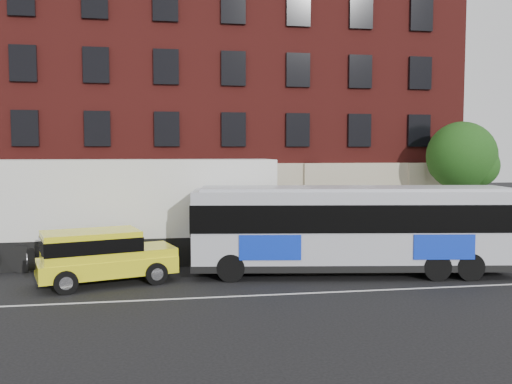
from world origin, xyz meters
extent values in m
plane|color=black|center=(0.00, 0.00, 0.00)|extent=(120.00, 120.00, 0.00)
cube|color=gray|center=(0.00, 9.00, 0.07)|extent=(60.00, 6.00, 0.15)
cube|color=gray|center=(0.00, 6.00, 0.07)|extent=(60.00, 0.25, 0.15)
cube|color=silver|center=(0.00, 0.50, 0.01)|extent=(60.00, 0.12, 0.01)
cube|color=#5E1916|center=(0.00, 17.00, 7.65)|extent=(30.00, 10.00, 15.00)
cube|color=#B8AF92|center=(0.00, 11.85, 2.15)|extent=(30.00, 0.35, 4.00)
cube|color=#B8AF92|center=(-6.00, 11.75, 2.15)|extent=(0.90, 0.55, 4.00)
cube|color=#B8AF92|center=(0.00, 11.75, 2.15)|extent=(0.90, 0.55, 4.00)
cube|color=#B8AF92|center=(6.00, 11.75, 2.15)|extent=(0.90, 0.55, 4.00)
cube|color=#B8AF92|center=(12.00, 11.75, 2.15)|extent=(0.90, 0.55, 4.00)
cube|color=black|center=(-8.75, 11.92, 5.95)|extent=(1.30, 0.20, 1.80)
cube|color=black|center=(-5.25, 11.92, 5.95)|extent=(1.30, 0.20, 1.80)
cube|color=black|center=(-1.75, 11.92, 5.95)|extent=(1.30, 0.20, 1.80)
cube|color=black|center=(1.75, 11.92, 5.95)|extent=(1.30, 0.20, 1.80)
cube|color=black|center=(5.25, 11.92, 5.95)|extent=(1.30, 0.20, 1.80)
cube|color=black|center=(8.75, 11.92, 5.95)|extent=(1.30, 0.20, 1.80)
cube|color=black|center=(12.25, 11.92, 5.95)|extent=(1.30, 0.20, 1.80)
cube|color=black|center=(-8.75, 11.92, 9.15)|extent=(1.30, 0.20, 1.80)
cube|color=black|center=(-5.25, 11.92, 9.15)|extent=(1.30, 0.20, 1.80)
cube|color=black|center=(-1.75, 11.92, 9.15)|extent=(1.30, 0.20, 1.80)
cube|color=black|center=(1.75, 11.92, 9.15)|extent=(1.30, 0.20, 1.80)
cube|color=black|center=(5.25, 11.92, 9.15)|extent=(1.30, 0.20, 1.80)
cube|color=black|center=(8.75, 11.92, 9.15)|extent=(1.30, 0.20, 1.80)
cube|color=black|center=(12.25, 11.92, 9.15)|extent=(1.30, 0.20, 1.80)
cube|color=black|center=(-5.25, 11.92, 12.35)|extent=(1.30, 0.20, 1.80)
cube|color=black|center=(-1.75, 11.92, 12.35)|extent=(1.30, 0.20, 1.80)
cube|color=black|center=(1.75, 11.92, 12.35)|extent=(1.30, 0.20, 1.80)
cube|color=black|center=(5.25, 11.92, 12.35)|extent=(1.30, 0.20, 1.80)
cube|color=black|center=(8.75, 11.92, 12.35)|extent=(1.30, 0.20, 1.80)
cube|color=black|center=(12.25, 11.92, 12.35)|extent=(1.30, 0.20, 1.80)
cube|color=black|center=(-4.50, 11.78, 1.75)|extent=(2.60, 0.15, 2.80)
cube|color=black|center=(1.50, 11.78, 1.75)|extent=(2.60, 0.15, 2.80)
cube|color=black|center=(7.50, 11.78, 1.75)|extent=(2.60, 0.15, 2.80)
cylinder|color=gray|center=(-8.50, 6.20, 1.25)|extent=(0.07, 0.07, 2.50)
cylinder|color=#372B1B|center=(13.50, 9.50, 1.65)|extent=(0.32, 0.32, 3.00)
sphere|color=#1B4313|center=(13.50, 9.50, 4.55)|extent=(3.60, 3.60, 3.60)
sphere|color=#1B4313|center=(14.20, 9.10, 4.05)|extent=(2.20, 2.20, 2.20)
sphere|color=#1B4313|center=(12.90, 9.90, 4.15)|extent=(2.00, 2.00, 2.00)
cube|color=#B2B5BE|center=(5.34, 3.06, 1.83)|extent=(12.63, 4.34, 2.94)
cube|color=black|center=(5.34, 3.06, 0.46)|extent=(12.69, 4.40, 0.26)
cube|color=#B2B5BE|center=(5.34, 3.06, 3.36)|extent=(11.98, 3.95, 0.12)
cube|color=black|center=(5.34, 3.06, 2.32)|extent=(12.73, 4.44, 1.03)
cube|color=#0D2EC6|center=(1.88, 2.23, 1.29)|extent=(2.25, 0.37, 0.93)
cube|color=#0D2EC6|center=(8.59, 3.92, 1.29)|extent=(2.25, 0.37, 0.93)
cylinder|color=black|center=(0.47, 2.59, 0.52)|extent=(1.07, 0.46, 1.03)
cylinder|color=black|center=(0.81, 4.90, 0.52)|extent=(1.07, 0.46, 1.03)
cylinder|color=black|center=(8.03, 1.49, 0.52)|extent=(1.07, 0.46, 1.03)
cylinder|color=black|center=(8.37, 3.80, 0.52)|extent=(1.07, 0.46, 1.03)
cylinder|color=black|center=(9.25, 1.31, 0.52)|extent=(1.07, 0.46, 1.03)
cylinder|color=black|center=(9.59, 3.62, 0.52)|extent=(1.07, 0.46, 1.03)
cube|color=#FFF71D|center=(-4.00, 3.09, 0.65)|extent=(5.18, 3.29, 0.60)
cube|color=#FFF71D|center=(-4.53, 2.94, 1.45)|extent=(3.73, 2.82, 1.00)
cube|color=black|center=(-4.53, 2.94, 1.50)|extent=(3.78, 2.87, 0.50)
cube|color=#FFF71D|center=(-2.41, 3.56, 1.10)|extent=(1.98, 2.25, 0.30)
cube|color=black|center=(-1.67, 3.78, 0.70)|extent=(0.51, 1.55, 0.55)
cylinder|color=black|center=(-6.45, 2.37, 1.10)|extent=(0.43, 0.79, 0.76)
cylinder|color=black|center=(-2.23, 2.59, 0.40)|extent=(0.85, 0.50, 0.80)
cylinder|color=silver|center=(-2.23, 2.59, 0.40)|extent=(0.51, 0.41, 0.44)
cylinder|color=black|center=(-2.79, 4.48, 0.40)|extent=(0.85, 0.50, 0.80)
cylinder|color=silver|center=(-2.79, 4.48, 0.40)|extent=(0.51, 0.41, 0.44)
cylinder|color=black|center=(-5.21, 1.71, 0.40)|extent=(0.85, 0.50, 0.80)
cylinder|color=silver|center=(-5.21, 1.71, 0.40)|extent=(0.51, 0.41, 0.44)
cylinder|color=black|center=(-5.77, 3.60, 0.40)|extent=(0.85, 0.50, 0.80)
cylinder|color=silver|center=(-5.77, 3.60, 0.40)|extent=(0.51, 0.41, 0.44)
cube|color=black|center=(-3.87, 6.80, 0.61)|extent=(13.34, 2.75, 1.22)
cube|color=white|center=(-3.87, 6.80, 2.83)|extent=(13.34, 2.79, 3.22)
cylinder|color=black|center=(-8.87, 8.05, 0.56)|extent=(1.11, 0.32, 1.11)
cylinder|color=black|center=(-7.52, 5.50, 0.56)|extent=(1.11, 0.32, 1.11)
cylinder|color=black|center=(-7.54, 8.05, 0.56)|extent=(1.11, 0.32, 1.11)
cylinder|color=black|center=(-0.19, 5.55, 0.56)|extent=(1.11, 0.32, 1.11)
cylinder|color=black|center=(-0.21, 8.10, 0.56)|extent=(1.11, 0.32, 1.11)
cylinder|color=black|center=(1.14, 5.55, 0.56)|extent=(1.11, 0.32, 1.11)
cylinder|color=black|center=(1.12, 8.11, 0.56)|extent=(1.11, 0.32, 1.11)
camera|label=1|loc=(-1.88, -17.26, 4.80)|focal=38.63mm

